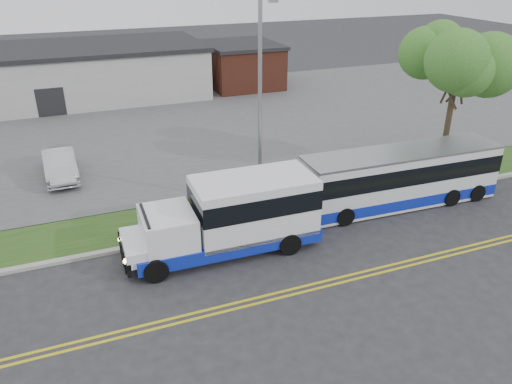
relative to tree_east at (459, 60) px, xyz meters
name	(u,v)px	position (x,y,z in m)	size (l,w,h in m)	color
ground	(218,246)	(-14.00, -3.00, -6.20)	(140.00, 140.00, 0.00)	#28282B
lane_line_north	(251,299)	(-14.00, -6.85, -6.20)	(70.00, 0.12, 0.01)	gold
lane_line_south	(254,304)	(-14.00, -7.15, -6.20)	(70.00, 0.12, 0.01)	gold
curb	(210,232)	(-14.00, -1.90, -6.13)	(80.00, 0.30, 0.15)	#9E9B93
verge	(199,215)	(-14.00, -0.10, -6.15)	(80.00, 3.30, 0.10)	#214416
parking_lot	(146,127)	(-14.00, 14.00, -6.15)	(80.00, 25.00, 0.10)	#4C4C4F
commercial_building	(48,75)	(-20.00, 24.00, -4.02)	(25.40, 10.40, 4.35)	#9E9E99
brick_wing	(242,65)	(-3.50, 23.00, -4.24)	(6.30, 7.30, 3.90)	brown
tree_east	(459,60)	(0.00, 0.00, 0.00)	(5.20, 5.20, 8.33)	#36281D
streetlight_near	(261,101)	(-11.00, -0.27, -0.97)	(0.35, 1.53, 9.50)	gray
shuttle_bus	(236,213)	(-13.33, -3.40, -4.58)	(8.00, 2.80, 3.04)	#0F22A2
transit_bus	(400,177)	(-4.62, -2.40, -4.81)	(9.98, 2.64, 2.75)	silver
parked_car_a	(60,164)	(-19.82, 6.80, -5.34)	(1.62, 4.64, 1.53)	#ABAEB3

